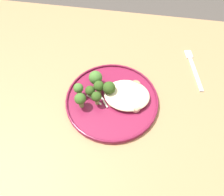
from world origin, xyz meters
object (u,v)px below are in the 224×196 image
(seared_scallop_center_golden, at_px, (127,94))
(dinner_fork, at_px, (193,68))
(seared_scallop_large_seared, at_px, (136,85))
(broccoli_floret_beside_noodles, at_px, (90,91))
(seared_scallop_left_edge, at_px, (136,98))
(dinner_plate, at_px, (112,100))
(broccoli_floret_right_tilted, at_px, (109,88))
(seared_scallop_tilted_round, at_px, (123,101))
(broccoli_floret_center_pile, at_px, (97,97))
(seared_scallop_right_edge, at_px, (136,107))
(seared_scallop_rear_pale, at_px, (113,102))
(broccoli_floret_near_rim, at_px, (79,89))
(broccoli_floret_left_leaning, at_px, (80,100))
(broccoli_floret_front_edge, at_px, (99,86))
(broccoli_floret_small_sprig, at_px, (96,78))

(seared_scallop_center_golden, bearing_deg, dinner_fork, -143.13)
(seared_scallop_center_golden, height_order, dinner_fork, seared_scallop_center_golden)
(seared_scallop_large_seared, distance_m, broccoli_floret_beside_noodles, 0.15)
(seared_scallop_left_edge, distance_m, dinner_fork, 0.25)
(seared_scallop_center_golden, bearing_deg, dinner_plate, 24.32)
(broccoli_floret_right_tilted, height_order, broccoli_floret_beside_noodles, broccoli_floret_right_tilted)
(broccoli_floret_right_tilted, bearing_deg, seared_scallop_left_edge, 176.25)
(seared_scallop_tilted_round, relative_size, dinner_fork, 0.15)
(dinner_plate, distance_m, seared_scallop_left_edge, 0.08)
(seared_scallop_center_golden, relative_size, broccoli_floret_center_pile, 0.67)
(seared_scallop_right_edge, bearing_deg, seared_scallop_center_golden, -53.12)
(broccoli_floret_center_pile, distance_m, broccoli_floret_beside_noodles, 0.04)
(broccoli_floret_center_pile, bearing_deg, seared_scallop_rear_pale, -175.03)
(seared_scallop_center_golden, xyz_separation_m, broccoli_floret_beside_noodles, (0.11, 0.01, 0.01))
(broccoli_floret_right_tilted, height_order, broccoli_floret_near_rim, broccoli_floret_right_tilted)
(seared_scallop_tilted_round, distance_m, dinner_fork, 0.30)
(dinner_plate, xyz_separation_m, broccoli_floret_left_leaning, (0.09, 0.04, 0.04))
(seared_scallop_large_seared, height_order, broccoli_floret_right_tilted, broccoli_floret_right_tilted)
(broccoli_floret_left_leaning, bearing_deg, broccoli_floret_beside_noodles, -113.21)
(seared_scallop_rear_pale, height_order, broccoli_floret_left_leaning, broccoli_floret_left_leaning)
(seared_scallop_right_edge, relative_size, broccoli_floret_front_edge, 0.54)
(broccoli_floret_small_sprig, bearing_deg, dinner_plate, 139.67)
(seared_scallop_large_seared, relative_size, seared_scallop_rear_pale, 1.04)
(broccoli_floret_center_pile, bearing_deg, seared_scallop_left_edge, -165.17)
(broccoli_floret_left_leaning, height_order, broccoli_floret_right_tilted, same)
(seared_scallop_large_seared, distance_m, seared_scallop_center_golden, 0.05)
(broccoli_floret_beside_noodles, xyz_separation_m, dinner_fork, (-0.33, -0.18, -0.03))
(broccoli_floret_right_tilted, distance_m, broccoli_floret_beside_noodles, 0.06)
(broccoli_floret_beside_noodles, bearing_deg, broccoli_floret_front_edge, -150.79)
(seared_scallop_right_edge, xyz_separation_m, broccoli_floret_left_leaning, (0.16, 0.02, 0.02))
(dinner_plate, xyz_separation_m, broccoli_floret_front_edge, (0.04, -0.02, 0.04))
(seared_scallop_tilted_round, height_order, dinner_fork, seared_scallop_tilted_round)
(seared_scallop_large_seared, height_order, seared_scallop_right_edge, same)
(broccoli_floret_beside_noodles, bearing_deg, broccoli_floret_small_sprig, -100.27)
(seared_scallop_tilted_round, height_order, broccoli_floret_left_leaning, broccoli_floret_left_leaning)
(broccoli_floret_front_edge, distance_m, dinner_fork, 0.35)
(seared_scallop_center_golden, bearing_deg, broccoli_floret_near_rim, 7.03)
(seared_scallop_left_edge, relative_size, seared_scallop_rear_pale, 1.11)
(seared_scallop_left_edge, xyz_separation_m, broccoli_floret_small_sprig, (0.14, -0.04, 0.02))
(seared_scallop_center_golden, relative_size, broccoli_floret_near_rim, 0.66)
(broccoli_floret_right_tilted, bearing_deg, broccoli_floret_near_rim, 9.52)
(seared_scallop_center_golden, xyz_separation_m, broccoli_floret_near_rim, (0.15, 0.02, 0.02))
(seared_scallop_center_golden, height_order, broccoli_floret_small_sprig, broccoli_floret_small_sprig)
(broccoli_floret_front_edge, relative_size, broccoli_floret_center_pile, 1.03)
(dinner_plate, bearing_deg, seared_scallop_tilted_round, 167.24)
(seared_scallop_tilted_round, bearing_deg, seared_scallop_large_seared, -115.27)
(broccoli_floret_right_tilted, bearing_deg, seared_scallop_tilted_round, 151.85)
(seared_scallop_center_golden, bearing_deg, broccoli_floret_front_edge, 0.18)
(seared_scallop_left_edge, relative_size, seared_scallop_tilted_round, 1.10)
(broccoli_floret_center_pile, height_order, broccoli_floret_right_tilted, broccoli_floret_right_tilted)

